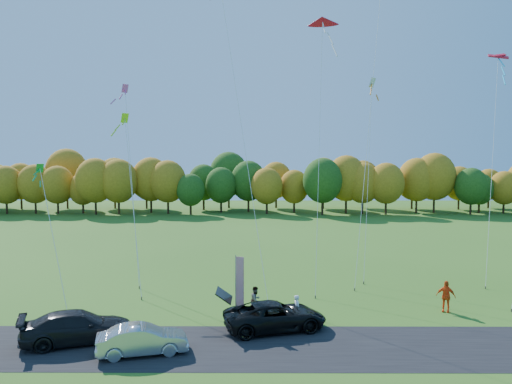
{
  "coord_description": "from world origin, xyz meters",
  "views": [
    {
      "loc": [
        0.15,
        -28.08,
        9.38
      ],
      "look_at": [
        0.0,
        6.0,
        7.0
      ],
      "focal_mm": 35.0,
      "sensor_mm": 36.0,
      "label": 1
    }
  ],
  "objects_px": {
    "silver_sedan": "(142,340)",
    "feather_flag": "(239,281)",
    "person_east": "(446,296)",
    "black_suv": "(275,316)"
  },
  "relations": [
    {
      "from": "black_suv",
      "to": "feather_flag",
      "type": "distance_m",
      "value": 2.85
    },
    {
      "from": "silver_sedan",
      "to": "person_east",
      "type": "bearing_deg",
      "value": -83.56
    },
    {
      "from": "silver_sedan",
      "to": "black_suv",
      "type": "bearing_deg",
      "value": -77.12
    },
    {
      "from": "person_east",
      "to": "feather_flag",
      "type": "height_order",
      "value": "feather_flag"
    },
    {
      "from": "black_suv",
      "to": "person_east",
      "type": "relative_size",
      "value": 2.9
    },
    {
      "from": "feather_flag",
      "to": "person_east",
      "type": "bearing_deg",
      "value": 8.99
    },
    {
      "from": "black_suv",
      "to": "person_east",
      "type": "distance_m",
      "value": 10.95
    },
    {
      "from": "silver_sedan",
      "to": "feather_flag",
      "type": "bearing_deg",
      "value": -58.55
    },
    {
      "from": "silver_sedan",
      "to": "person_east",
      "type": "distance_m",
      "value": 18.15
    },
    {
      "from": "black_suv",
      "to": "silver_sedan",
      "type": "height_order",
      "value": "black_suv"
    }
  ]
}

